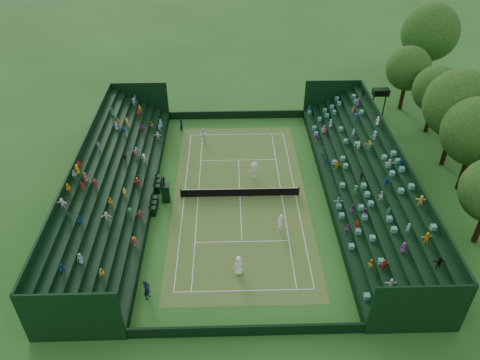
{
  "coord_description": "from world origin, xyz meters",
  "views": [
    {
      "loc": [
        -1.01,
        -36.1,
        28.48
      ],
      "look_at": [
        0.0,
        0.0,
        2.0
      ],
      "focal_mm": 35.0,
      "sensor_mm": 36.0,
      "label": 1
    }
  ],
  "objects_px": {
    "umpire_chair": "(165,191)",
    "player_far_west": "(203,134)",
    "tennis_net": "(240,192)",
    "player_far_east": "(254,170)",
    "player_near_west": "(239,265)",
    "player_near_east": "(280,223)"
  },
  "relations": [
    {
      "from": "umpire_chair",
      "to": "player_far_west",
      "type": "xyz_separation_m",
      "value": [
        3.23,
        11.23,
        -0.45
      ]
    },
    {
      "from": "tennis_net",
      "to": "player_far_east",
      "type": "bearing_deg",
      "value": 63.15
    },
    {
      "from": "player_near_west",
      "to": "umpire_chair",
      "type": "bearing_deg",
      "value": -78.58
    },
    {
      "from": "umpire_chair",
      "to": "player_far_east",
      "type": "relative_size",
      "value": 1.51
    },
    {
      "from": "player_near_west",
      "to": "player_far_east",
      "type": "distance_m",
      "value": 13.26
    },
    {
      "from": "player_far_west",
      "to": "player_near_west",
      "type": "bearing_deg",
      "value": -71.02
    },
    {
      "from": "player_near_east",
      "to": "player_far_west",
      "type": "relative_size",
      "value": 1.24
    },
    {
      "from": "player_near_east",
      "to": "tennis_net",
      "type": "bearing_deg",
      "value": -96.07
    },
    {
      "from": "player_near_west",
      "to": "player_far_west",
      "type": "xyz_separation_m",
      "value": [
        -3.55,
        20.76,
        -0.13
      ]
    },
    {
      "from": "umpire_chair",
      "to": "player_far_east",
      "type": "xyz_separation_m",
      "value": [
        8.72,
        3.58,
        -0.28
      ]
    },
    {
      "from": "umpire_chair",
      "to": "player_far_west",
      "type": "height_order",
      "value": "umpire_chair"
    },
    {
      "from": "player_near_west",
      "to": "player_far_east",
      "type": "xyz_separation_m",
      "value": [
        1.94,
        13.11,
        0.04
      ]
    },
    {
      "from": "player_near_west",
      "to": "player_near_east",
      "type": "xyz_separation_m",
      "value": [
        3.8,
        4.88,
        0.06
      ]
    },
    {
      "from": "umpire_chair",
      "to": "player_near_west",
      "type": "xyz_separation_m",
      "value": [
        6.78,
        -9.53,
        -0.32
      ]
    },
    {
      "from": "tennis_net",
      "to": "player_near_east",
      "type": "distance_m",
      "value": 6.21
    },
    {
      "from": "player_near_east",
      "to": "umpire_chair",
      "type": "bearing_deg",
      "value": -63.14
    },
    {
      "from": "tennis_net",
      "to": "player_far_west",
      "type": "height_order",
      "value": "player_far_west"
    },
    {
      "from": "umpire_chair",
      "to": "player_near_east",
      "type": "relative_size",
      "value": 1.48
    },
    {
      "from": "tennis_net",
      "to": "player_far_west",
      "type": "xyz_separation_m",
      "value": [
        -3.94,
        10.7,
        0.26
      ]
    },
    {
      "from": "umpire_chair",
      "to": "player_near_west",
      "type": "distance_m",
      "value": 11.7
    },
    {
      "from": "player_far_east",
      "to": "player_near_east",
      "type": "bearing_deg",
      "value": -79.35
    },
    {
      "from": "player_near_east",
      "to": "player_far_east",
      "type": "distance_m",
      "value": 8.44
    }
  ]
}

